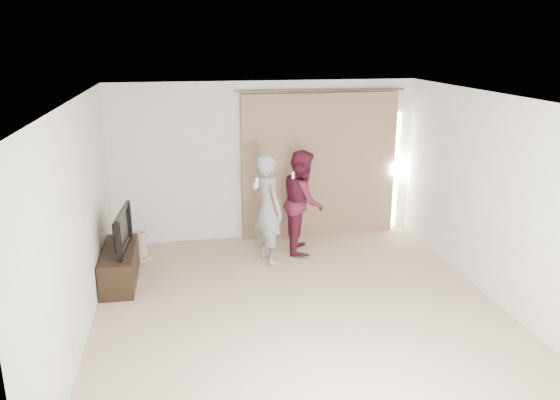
% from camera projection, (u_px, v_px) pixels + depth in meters
% --- Properties ---
extents(floor, '(5.50, 5.50, 0.00)m').
position_uv_depth(floor, '(301.00, 312.00, 6.73)').
color(floor, '#C0AB90').
rests_on(floor, ground).
extents(wall_back, '(5.00, 0.04, 2.60)m').
position_uv_depth(wall_back, '(265.00, 161.00, 8.95)').
color(wall_back, silver).
rests_on(wall_back, ground).
extents(wall_left, '(0.04, 5.50, 2.60)m').
position_uv_depth(wall_left, '(78.00, 224.00, 5.93)').
color(wall_left, silver).
rests_on(wall_left, ground).
extents(ceiling, '(5.00, 5.50, 0.01)m').
position_uv_depth(ceiling, '(303.00, 99.00, 5.99)').
color(ceiling, silver).
rests_on(ceiling, wall_back).
extents(curtain, '(2.80, 0.11, 2.46)m').
position_uv_depth(curtain, '(320.00, 166.00, 9.07)').
color(curtain, '#9E7E61').
rests_on(curtain, ground).
extents(tv_console, '(0.43, 1.25, 0.48)m').
position_uv_depth(tv_console, '(120.00, 266.00, 7.49)').
color(tv_console, black).
rests_on(tv_console, ground).
extents(tv, '(0.20, 0.98, 0.56)m').
position_uv_depth(tv, '(117.00, 230.00, 7.34)').
color(tv, black).
rests_on(tv, tv_console).
extents(scratching_post, '(0.33, 0.33, 0.43)m').
position_uv_depth(scratching_post, '(141.00, 248.00, 8.29)').
color(scratching_post, tan).
rests_on(scratching_post, ground).
extents(person_man, '(0.58, 0.70, 1.65)m').
position_uv_depth(person_man, '(268.00, 209.00, 8.01)').
color(person_man, gray).
rests_on(person_man, ground).
extents(person_woman, '(0.74, 0.88, 1.62)m').
position_uv_depth(person_woman, '(303.00, 201.00, 8.47)').
color(person_woman, '#55172B').
rests_on(person_woman, ground).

